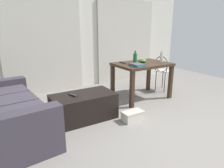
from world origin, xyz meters
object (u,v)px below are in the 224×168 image
wire_chair (163,69)px  book_stack (137,65)px  craft_table (142,69)px  tv_remote_on_table (123,63)px  shoebox (133,116)px  bottle_near (162,57)px  tv_remote_primary (73,95)px  bowl (142,61)px  coffee_table (84,107)px  bottle_far (135,59)px  couch (7,115)px

wire_chair → book_stack: (-1.01, -0.31, 0.24)m
craft_table → tv_remote_on_table: tv_remote_on_table is taller
shoebox → tv_remote_on_table: bearing=64.6°
bottle_near → tv_remote_primary: 2.10m
bowl → shoebox: size_ratio=0.47×
tv_remote_primary → bowl: bearing=-4.8°
coffee_table → tv_remote_on_table: bearing=24.7°
craft_table → book_stack: (-0.29, -0.20, 0.14)m
coffee_table → craft_table: bearing=12.1°
bottle_far → craft_table: bearing=2.4°
craft_table → shoebox: (-0.81, -0.79, -0.56)m
shoebox → coffee_table: bearing=144.0°
couch → tv_remote_on_table: bearing=10.7°
couch → tv_remote_on_table: size_ratio=11.57×
bottle_near → bowl: bottle_near is taller
coffee_table → book_stack: bearing=5.5°
book_stack → tv_remote_on_table: (-0.05, 0.41, -0.01)m
shoebox → book_stack: bearing=48.3°
craft_table → tv_remote_primary: bearing=-169.9°
couch → craft_table: bearing=4.8°
craft_table → book_stack: 0.38m
craft_table → wire_chair: (0.72, 0.11, -0.11)m
bowl → tv_remote_primary: (-1.66, -0.33, -0.35)m
coffee_table → bowl: bowl is taller
book_stack → tv_remote_primary: 1.38m
bottle_far → tv_remote_primary: size_ratio=1.51×
craft_table → bottle_near: 0.49m
couch → tv_remote_primary: bearing=-4.4°
couch → bowl: (2.61, 0.25, 0.49)m
tv_remote_on_table → bottle_near: bearing=-26.8°
couch → bottle_far: (2.38, 0.21, 0.56)m
wire_chair → bowl: bearing=-173.7°
book_stack → tv_remote_primary: size_ratio=1.60×
bottle_far → coffee_table: bearing=-166.4°
wire_chair → bowl: (-0.69, -0.08, 0.26)m
couch → bowl: 2.67m
couch → craft_table: craft_table is taller
book_stack → bottle_far: bearing=63.8°
bottle_near → book_stack: bottle_near is taller
bottle_near → shoebox: size_ratio=0.73×
bottle_near → tv_remote_on_table: size_ratio=1.60×
bottle_near → coffee_table: bearing=-173.9°
tv_remote_on_table → tv_remote_primary: size_ratio=0.91×
coffee_table → wire_chair: (2.19, 0.42, 0.31)m
couch → tv_remote_on_table: 2.32m
coffee_table → bowl: (1.50, 0.35, 0.58)m
bowl → tv_remote_on_table: 0.41m
wire_chair → bottle_near: 0.50m
book_stack → tv_remote_on_table: bearing=97.2°
tv_remote_primary → shoebox: 1.02m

